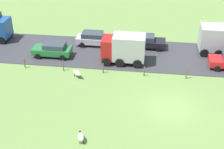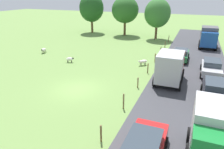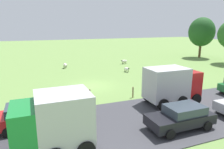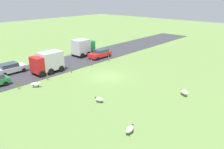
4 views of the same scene
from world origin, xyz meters
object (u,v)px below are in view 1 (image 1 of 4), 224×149
(car_4, at_px, (53,49))
(sheep_0, at_px, (81,137))
(truck_0, at_px, (124,48))
(sheep_3, at_px, (77,73))
(car_0, at_px, (95,38))
(truck_2, at_px, (217,39))
(car_3, at_px, (146,41))

(car_4, bearing_deg, sheep_0, -155.27)
(truck_0, distance_m, car_4, 8.19)
(sheep_0, bearing_deg, car_4, 24.73)
(sheep_3, xyz_separation_m, car_0, (7.81, -0.39, 0.40))
(car_4, bearing_deg, truck_2, -79.92)
(truck_0, distance_m, car_3, 4.73)
(car_0, xyz_separation_m, car_4, (-3.61, 4.17, -0.01))
(sheep_0, xyz_separation_m, sheep_3, (9.19, 2.39, 0.04))
(sheep_0, relative_size, truck_0, 0.23)
(truck_0, bearing_deg, sheep_3, 131.08)
(car_3, height_order, car_4, car_4)
(truck_2, xyz_separation_m, car_3, (0.39, 8.07, -0.92))
(car_3, xyz_separation_m, car_4, (-3.67, 10.37, 0.02))
(car_0, relative_size, car_3, 1.01)
(truck_0, relative_size, truck_2, 1.15)
(truck_0, xyz_separation_m, car_3, (4.07, -2.24, -0.90))
(car_4, bearing_deg, car_0, -49.10)
(truck_0, xyz_separation_m, car_0, (4.01, 3.97, -0.88))
(sheep_0, bearing_deg, truck_2, -36.37)
(sheep_0, height_order, car_0, car_0)
(sheep_3, xyz_separation_m, car_4, (4.20, 3.78, 0.39))
(car_3, bearing_deg, sheep_0, 166.15)
(truck_2, height_order, car_3, truck_2)
(car_3, bearing_deg, car_0, 90.54)
(sheep_3, height_order, car_4, car_4)
(truck_2, bearing_deg, car_0, 88.68)
(sheep_0, relative_size, car_3, 0.24)
(sheep_0, bearing_deg, truck_0, -8.60)
(sheep_3, bearing_deg, sheep_0, -165.41)
(car_0, bearing_deg, car_4, 130.90)
(truck_2, bearing_deg, car_3, 87.25)
(sheep_3, height_order, car_3, car_3)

